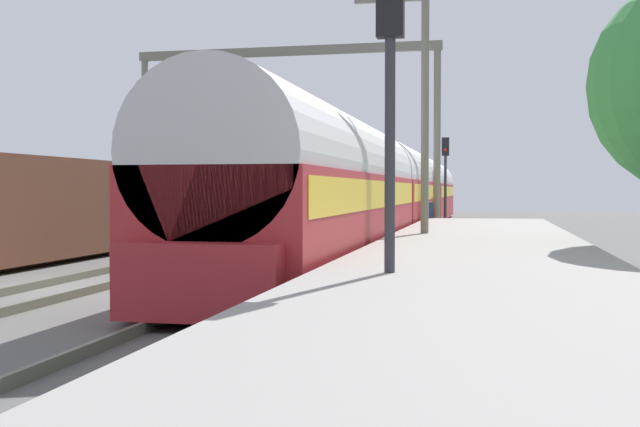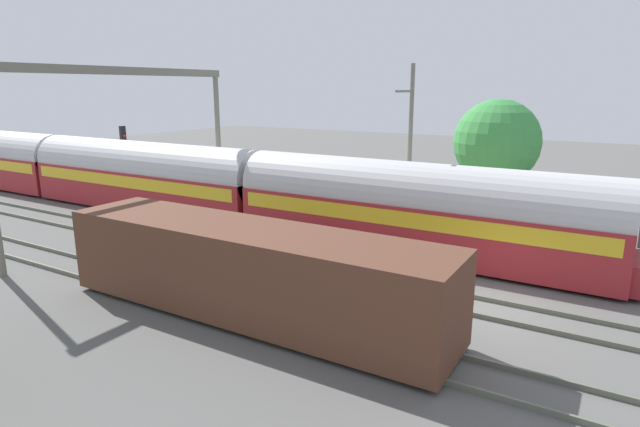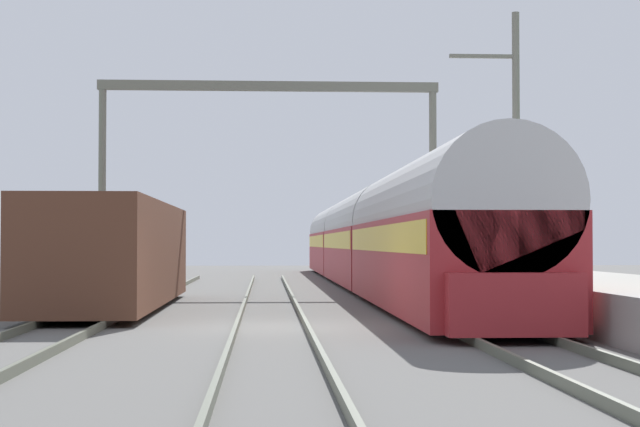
{
  "view_description": "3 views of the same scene",
  "coord_description": "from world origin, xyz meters",
  "px_view_note": "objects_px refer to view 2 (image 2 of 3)",
  "views": [
    {
      "loc": [
        8.14,
        -14.25,
        2.0
      ],
      "look_at": [
        4.2,
        3.96,
        1.43
      ],
      "focal_mm": 43.4,
      "sensor_mm": 36.0,
      "label": 1
    },
    {
      "loc": [
        -16.12,
        -3.36,
        6.99
      ],
      "look_at": [
        -0.03,
        6.22,
        2.44
      ],
      "focal_mm": 29.34,
      "sensor_mm": 36.0,
      "label": 2
    },
    {
      "loc": [
        -0.13,
        -21.58,
        1.77
      ],
      "look_at": [
        2.1,
        19.97,
        2.99
      ],
      "focal_mm": 57.22,
      "sensor_mm": 36.0,
      "label": 3
    }
  ],
  "objects_px": {
    "freight_car": "(249,271)",
    "person_crossing": "(205,192)",
    "railway_signal_far": "(124,152)",
    "catenary_gantry": "(124,117)",
    "passenger_train": "(145,177)"
  },
  "relations": [
    {
      "from": "freight_car",
      "to": "railway_signal_far",
      "type": "relative_size",
      "value": 2.84
    },
    {
      "from": "freight_car",
      "to": "person_crossing",
      "type": "height_order",
      "value": "freight_car"
    },
    {
      "from": "passenger_train",
      "to": "catenary_gantry",
      "type": "bearing_deg",
      "value": -137.37
    },
    {
      "from": "person_crossing",
      "to": "catenary_gantry",
      "type": "xyz_separation_m",
      "value": [
        -6.01,
        -1.03,
        4.62
      ]
    },
    {
      "from": "passenger_train",
      "to": "person_crossing",
      "type": "relative_size",
      "value": 28.44
    },
    {
      "from": "freight_car",
      "to": "person_crossing",
      "type": "distance_m",
      "value": 15.25
    },
    {
      "from": "freight_car",
      "to": "passenger_train",
      "type": "bearing_deg",
      "value": 59.35
    },
    {
      "from": "passenger_train",
      "to": "person_crossing",
      "type": "height_order",
      "value": "passenger_train"
    },
    {
      "from": "passenger_train",
      "to": "railway_signal_far",
      "type": "relative_size",
      "value": 10.74
    },
    {
      "from": "person_crossing",
      "to": "catenary_gantry",
      "type": "height_order",
      "value": "catenary_gantry"
    },
    {
      "from": "passenger_train",
      "to": "freight_car",
      "type": "distance_m",
      "value": 16.47
    },
    {
      "from": "freight_car",
      "to": "railway_signal_far",
      "type": "bearing_deg",
      "value": 60.42
    },
    {
      "from": "passenger_train",
      "to": "person_crossing",
      "type": "xyz_separation_m",
      "value": [
        1.82,
        -2.83,
        -0.94
      ]
    },
    {
      "from": "passenger_train",
      "to": "freight_car",
      "type": "xyz_separation_m",
      "value": [
        -8.39,
        -14.16,
        -0.5
      ]
    },
    {
      "from": "person_crossing",
      "to": "catenary_gantry",
      "type": "relative_size",
      "value": 0.14
    }
  ]
}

